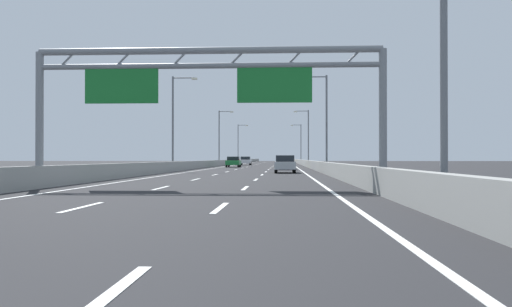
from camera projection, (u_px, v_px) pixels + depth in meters
The scene contains 54 objects.
ground_plane at pixel (265, 165), 101.28m from camera, with size 260.00×260.00×0.00m, color #262628.
lane_dash_left_1 at pixel (82, 207), 13.98m from camera, with size 0.16×3.00×0.01m, color white.
lane_dash_left_2 at pixel (161, 188), 22.97m from camera, with size 0.16×3.00×0.01m, color white.
lane_dash_left_3 at pixel (195, 179), 31.96m from camera, with size 0.16×3.00×0.01m, color white.
lane_dash_left_4 at pixel (215, 175), 40.95m from camera, with size 0.16×3.00×0.01m, color white.
lane_dash_left_5 at pixel (227, 172), 49.94m from camera, with size 0.16×3.00×0.01m, color white.
lane_dash_left_6 at pixel (236, 170), 58.92m from camera, with size 0.16×3.00×0.01m, color white.
lane_dash_left_7 at pixel (242, 168), 67.91m from camera, with size 0.16×3.00×0.01m, color white.
lane_dash_left_8 at pixel (247, 167), 76.90m from camera, with size 0.16×3.00×0.01m, color white.
lane_dash_left_9 at pixel (251, 166), 85.89m from camera, with size 0.16×3.00×0.01m, color white.
lane_dash_left_10 at pixel (254, 165), 94.88m from camera, with size 0.16×3.00×0.01m, color white.
lane_dash_left_11 at pixel (256, 165), 103.87m from camera, with size 0.16×3.00×0.01m, color white.
lane_dash_left_12 at pixel (259, 164), 112.85m from camera, with size 0.16×3.00×0.01m, color white.
lane_dash_left_13 at pixel (260, 164), 121.84m from camera, with size 0.16×3.00×0.01m, color white.
lane_dash_left_14 at pixel (262, 163), 130.83m from camera, with size 0.16×3.00×0.01m, color white.
lane_dash_left_15 at pixel (263, 163), 139.82m from camera, with size 0.16×3.00×0.01m, color white.
lane_dash_left_16 at pixel (265, 163), 148.81m from camera, with size 0.16×3.00×0.01m, color white.
lane_dash_left_17 at pixel (266, 162), 157.79m from camera, with size 0.16×3.00×0.01m, color white.
lane_dash_right_0 at pixel (102, 301), 4.81m from camera, with size 0.16×3.00×0.01m, color white.
lane_dash_right_1 at pixel (220, 208), 13.80m from camera, with size 0.16×3.00×0.01m, color white.
lane_dash_right_2 at pixel (245, 188), 22.79m from camera, with size 0.16×3.00×0.01m, color white.
lane_dash_right_3 at pixel (256, 180), 31.78m from camera, with size 0.16×3.00×0.01m, color white.
lane_dash_right_4 at pixel (262, 175), 40.77m from camera, with size 0.16×3.00×0.01m, color white.
lane_dash_right_5 at pixel (266, 172), 49.75m from camera, with size 0.16×3.00×0.01m, color white.
lane_dash_right_6 at pixel (269, 170), 58.74m from camera, with size 0.16×3.00×0.01m, color white.
lane_dash_right_7 at pixel (271, 168), 67.73m from camera, with size 0.16×3.00×0.01m, color white.
lane_dash_right_8 at pixel (272, 167), 76.72m from camera, with size 0.16×3.00×0.01m, color white.
lane_dash_right_9 at pixel (273, 166), 85.71m from camera, with size 0.16×3.00×0.01m, color white.
lane_dash_right_10 at pixel (274, 165), 94.69m from camera, with size 0.16×3.00×0.01m, color white.
lane_dash_right_11 at pixel (275, 165), 103.68m from camera, with size 0.16×3.00×0.01m, color white.
lane_dash_right_12 at pixel (276, 164), 112.67m from camera, with size 0.16×3.00×0.01m, color white.
lane_dash_right_13 at pixel (276, 164), 121.66m from camera, with size 0.16×3.00×0.01m, color white.
lane_dash_right_14 at pixel (277, 163), 130.65m from camera, with size 0.16×3.00×0.01m, color white.
lane_dash_right_15 at pixel (277, 163), 139.63m from camera, with size 0.16×3.00×0.01m, color white.
lane_dash_right_16 at pixel (278, 163), 148.62m from camera, with size 0.16×3.00×0.01m, color white.
lane_dash_right_17 at pixel (278, 162), 157.61m from camera, with size 0.16×3.00×0.01m, color white.
edge_line_left at pixel (231, 166), 89.56m from camera, with size 0.16×176.00×0.01m, color white.
edge_line_right at pixel (294, 166), 89.03m from camera, with size 0.16×176.00×0.01m, color white.
barrier_left at pixel (234, 162), 111.62m from camera, with size 0.45×220.00×0.95m.
barrier_right at pixel (300, 162), 110.92m from camera, with size 0.45×220.00×0.95m.
sign_gantry at pixel (206, 81), 24.58m from camera, with size 16.13×0.36×6.36m.
streetlamp_right_near at pixel (435, 4), 14.39m from camera, with size 2.58×0.28×9.50m.
streetlamp_left_mid at pixel (175, 117), 54.13m from camera, with size 2.58×0.28×9.50m.
streetlamp_right_mid at pixel (324, 117), 53.37m from camera, with size 2.58×0.28×9.50m.
streetlamp_left_far at pixel (220, 134), 93.11m from camera, with size 2.58×0.28×9.50m.
streetlamp_right_far at pixel (307, 134), 92.35m from camera, with size 2.58×0.28×9.50m.
streetlamp_left_distant at pixel (239, 141), 132.09m from camera, with size 2.58×0.28×9.50m.
streetlamp_right_distant at pixel (300, 141), 131.33m from camera, with size 2.58×0.28×9.50m.
green_car at pixel (233, 162), 75.13m from camera, with size 1.85×4.34×1.48m.
blue_car at pixel (285, 163), 59.12m from camera, with size 1.88×4.67×1.40m.
yellow_car at pixel (286, 162), 70.62m from camera, with size 1.72×4.46×1.44m.
white_car at pixel (246, 161), 96.79m from camera, with size 1.88×4.34×1.53m.
silver_car at pixel (285, 164), 46.52m from camera, with size 1.77×4.56×1.51m.
orange_car at pixel (284, 160), 138.11m from camera, with size 1.76×4.35×1.48m.
Camera 1 is at (3.42, -1.25, 1.28)m, focal length 37.81 mm.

